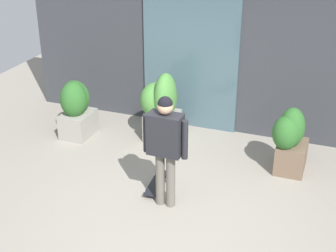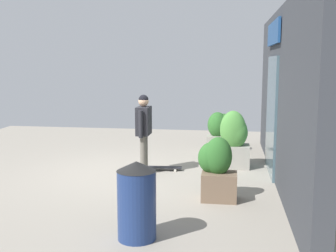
{
  "view_description": "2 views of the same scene",
  "coord_description": "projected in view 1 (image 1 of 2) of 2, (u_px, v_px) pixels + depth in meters",
  "views": [
    {
      "loc": [
        2.02,
        -5.33,
        4.13
      ],
      "look_at": [
        -0.29,
        0.77,
        1.01
      ],
      "focal_mm": 52.96,
      "sensor_mm": 36.0,
      "label": 1
    },
    {
      "loc": [
        8.43,
        2.06,
        2.36
      ],
      "look_at": [
        -0.29,
        0.77,
        1.01
      ],
      "focal_mm": 44.94,
      "sensor_mm": 36.0,
      "label": 2
    }
  ],
  "objects": [
    {
      "name": "skateboarder",
      "position": [
        165.0,
        141.0,
        6.75
      ],
      "size": [
        0.65,
        0.27,
        1.68
      ],
      "rotation": [
        0.0,
        0.0,
        1.56
      ],
      "color": "#666056",
      "rests_on": "ground_plane"
    },
    {
      "name": "planter_box_right",
      "position": [
        76.0,
        107.0,
        9.01
      ],
      "size": [
        0.59,
        0.65,
        1.07
      ],
      "color": "gray",
      "rests_on": "ground_plane"
    },
    {
      "name": "ground_plane",
      "position": [
        168.0,
        216.0,
        6.92
      ],
      "size": [
        12.0,
        12.0,
        0.0
      ],
      "primitive_type": "plane",
      "color": "gray"
    },
    {
      "name": "skateboard",
      "position": [
        157.0,
        183.0,
        7.6
      ],
      "size": [
        0.27,
        0.78,
        0.08
      ],
      "rotation": [
        0.0,
        0.0,
        1.65
      ],
      "color": "black",
      "rests_on": "ground_plane"
    },
    {
      "name": "planter_box_left",
      "position": [
        290.0,
        140.0,
        7.82
      ],
      "size": [
        0.55,
        0.68,
        1.1
      ],
      "color": "brown",
      "rests_on": "ground_plane"
    },
    {
      "name": "planter_box_mid",
      "position": [
        162.0,
        105.0,
        8.78
      ],
      "size": [
        0.65,
        0.66,
        1.3
      ],
      "color": "gray",
      "rests_on": "ground_plane"
    },
    {
      "name": "building_facade",
      "position": [
        228.0,
        42.0,
        8.81
      ],
      "size": [
        7.85,
        0.31,
        3.39
      ],
      "color": "#383A3F",
      "rests_on": "ground_plane"
    }
  ]
}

